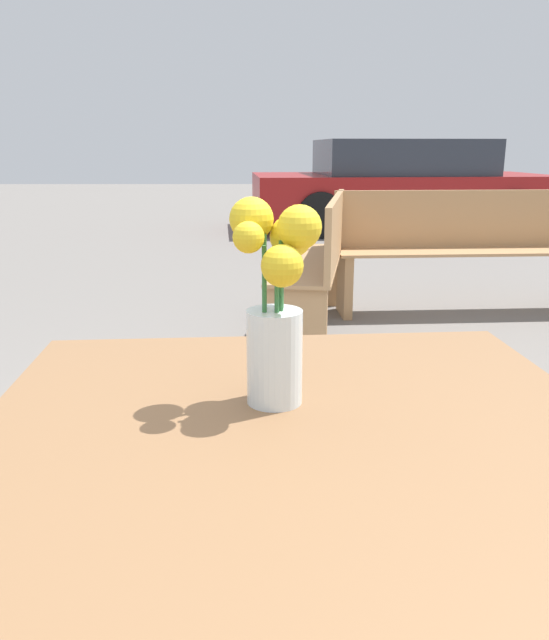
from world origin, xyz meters
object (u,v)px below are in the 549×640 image
object	(u,v)px
flower_vase	(276,310)
bench_middle	(475,244)
bench_near	(320,261)
parked_car	(399,187)
table_front	(301,498)

from	to	relation	value
flower_vase	bench_middle	distance (m)	3.79
bench_near	parked_car	world-z (taller)	parked_car
flower_vase	bench_middle	size ratio (longest dim) A/B	0.16
flower_vase	bench_middle	xyz separation A→B (m)	(1.45, 3.48, -0.42)
table_front	flower_vase	xyz separation A→B (m)	(-0.03, 0.12, 0.24)
flower_vase	parked_car	bearing A→B (deg)	77.22
table_front	flower_vase	world-z (taller)	flower_vase
parked_car	table_front	bearing A→B (deg)	-102.37
flower_vase	parked_car	xyz separation A→B (m)	(1.86, 8.19, -0.30)
table_front	bench_near	distance (m)	3.10
bench_middle	table_front	bearing A→B (deg)	-111.45
parked_car	bench_middle	bearing A→B (deg)	-94.95
table_front	bench_near	size ratio (longest dim) A/B	0.67
bench_near	bench_middle	size ratio (longest dim) A/B	0.75
table_front	parked_car	bearing A→B (deg)	77.63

